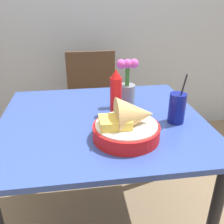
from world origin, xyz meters
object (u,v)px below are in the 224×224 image
object	(u,v)px
food_basket	(129,124)
flower_vase	(127,86)
chair_far_window	(92,96)
ketchup_bottle	(116,93)
drink_cup	(177,109)

from	to	relation	value
food_basket	flower_vase	xyz separation A→B (m)	(0.06, 0.34, 0.04)
chair_far_window	ketchup_bottle	size ratio (longest dim) A/B	3.76
ketchup_bottle	flower_vase	distance (m)	0.13
ketchup_bottle	flower_vase	bearing A→B (deg)	53.74
food_basket	drink_cup	size ratio (longest dim) A/B	1.14
drink_cup	food_basket	bearing A→B (deg)	-156.02
chair_far_window	food_basket	xyz separation A→B (m)	(0.08, -1.05, 0.28)
food_basket	ketchup_bottle	world-z (taller)	ketchup_bottle
ketchup_bottle	flower_vase	world-z (taller)	flower_vase
food_basket	ketchup_bottle	distance (m)	0.24
flower_vase	food_basket	bearing A→B (deg)	-100.02
drink_cup	flower_vase	xyz separation A→B (m)	(-0.19, 0.23, 0.04)
food_basket	drink_cup	distance (m)	0.27
ketchup_bottle	flower_vase	size ratio (longest dim) A/B	0.92
chair_far_window	food_basket	world-z (taller)	food_basket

